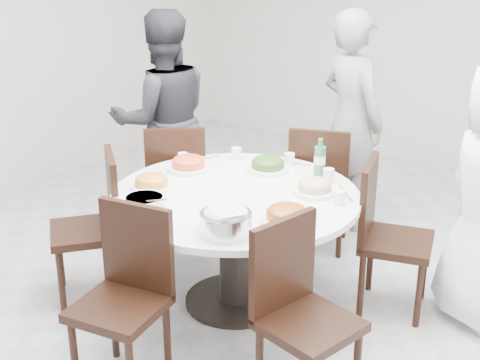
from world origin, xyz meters
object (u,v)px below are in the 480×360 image
Objects in this scene: chair_ne at (397,239)px; soup_bowl at (145,203)px; chair_nw at (176,183)px; beverage_bottle at (320,157)px; chair_se at (310,321)px; diner_left at (163,120)px; dining_table at (235,249)px; chair_sw at (84,228)px; chair_s at (118,304)px; rice_bowl at (226,223)px; diner_middle at (351,121)px; chair_n at (320,186)px.

soup_bowl is at bearing 116.02° from chair_ne.
chair_nw is 3.84× the size of beverage_bottle.
diner_left reaches higher than chair_se.
dining_table is 1.58× the size of chair_sw.
chair_nw is 1.20m from beverage_bottle.
chair_s and chair_se have the same top height.
diner_left is at bearing 141.41° from rice_bowl.
beverage_bottle is at bearing 62.43° from soup_bowl.
diner_left is (-1.20, -0.81, -0.00)m from diner_middle.
chair_ne reaches higher than soup_bowl.
rice_bowl is at bearing 94.00° from chair_se.
soup_bowl is 0.96× the size of beverage_bottle.
chair_se reaches higher than soup_bowl.
chair_n is at bearing 88.49° from dining_table.
diner_middle is at bearing -170.20° from chair_nw.
rice_bowl is (1.11, -0.00, 0.33)m from chair_sw.
rice_bowl is at bearing 135.10° from chair_ne.
rice_bowl is (0.30, 0.51, 0.33)m from chair_s.
chair_ne is 1.53m from soup_bowl.
diner_left is at bearing 115.07° from chair_s.
chair_nw is 0.56× the size of diner_middle.
chair_n is 0.56× the size of diner_middle.
chair_n and chair_nw have the same top height.
dining_table is at bearing 79.33° from chair_s.
diner_left is at bearing 174.20° from beverage_bottle.
chair_ne is at bearing 141.33° from chair_nw.
chair_nw is at bearing 110.66° from chair_s.
beverage_bottle is at bearing 70.40° from chair_ne.
soup_bowl is 1.18m from beverage_bottle.
diner_middle reaches higher than soup_bowl.
chair_ne is at bearing 152.34° from diner_middle.
chair_sw is at bearing 99.74° from chair_se.
soup_bowl is (-0.31, -1.51, 0.31)m from chair_n.
diner_middle is 2.01m from rice_bowl.
dining_table is at bearing 69.20° from chair_se.
beverage_bottle is (-0.57, 0.04, 0.40)m from chair_ne.
chair_s is at bearing 128.96° from chair_se.
diner_middle is at bearing 89.89° from dining_table.
chair_n is at bearing 99.71° from rice_bowl.
chair_se is 1.17m from soup_bowl.
chair_se is (0.02, -1.08, 0.00)m from chair_ne.
chair_sw is 3.84× the size of beverage_bottle.
diner_middle is (0.02, 2.50, 0.37)m from chair_s.
diner_middle reaches higher than chair_n.
dining_table is 1.58× the size of chair_se.
chair_nw and chair_s have the same top height.
chair_s is (-0.01, -0.99, 0.10)m from dining_table.
diner_left is at bearing 68.76° from chair_ne.
chair_s is 2.10m from diner_left.
rice_bowl is at bearing -88.80° from beverage_bottle.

